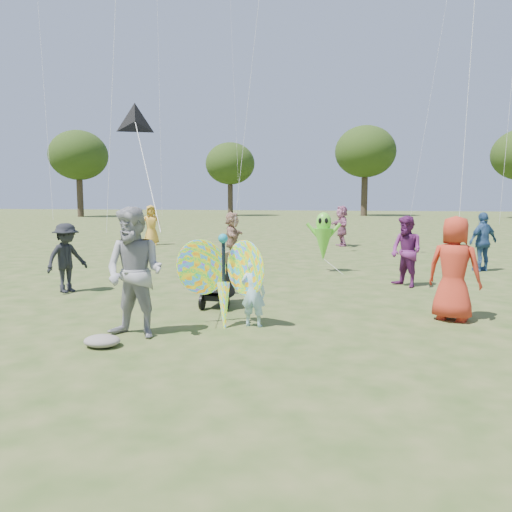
{
  "coord_description": "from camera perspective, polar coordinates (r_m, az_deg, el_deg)",
  "views": [
    {
      "loc": [
        1.64,
        -7.27,
        2.14
      ],
      "look_at": [
        -0.2,
        1.5,
        1.1
      ],
      "focal_mm": 35.0,
      "sensor_mm": 36.0,
      "label": 1
    }
  ],
  "objects": [
    {
      "name": "jogging_stroller",
      "position": [
        9.92,
        -4.17,
        -2.25
      ],
      "size": [
        0.54,
        1.06,
        1.09
      ],
      "rotation": [
        0.0,
        0.0,
        -0.04
      ],
      "color": "black",
      "rests_on": "ground"
    },
    {
      "name": "crowd_d",
      "position": [
        17.08,
        -2.73,
        2.24
      ],
      "size": [
        0.6,
        1.58,
        1.67
      ],
      "primitive_type": "imported",
      "rotation": [
        0.0,
        0.0,
        1.64
      ],
      "color": "tan",
      "rests_on": "ground"
    },
    {
      "name": "child_girl",
      "position": [
        8.34,
        -0.32,
        -4.21
      ],
      "size": [
        0.44,
        0.31,
        1.15
      ],
      "primitive_type": "imported",
      "rotation": [
        0.0,
        0.0,
        3.05
      ],
      "color": "#9ED1E1",
      "rests_on": "ground"
    },
    {
      "name": "crowd_c",
      "position": [
        16.08,
        24.5,
        1.49
      ],
      "size": [
        1.07,
        0.94,
        1.74
      ],
      "primitive_type": "imported",
      "rotation": [
        0.0,
        0.0,
        3.76
      ],
      "color": "#305384",
      "rests_on": "ground"
    },
    {
      "name": "crowd_b",
      "position": [
        12.12,
        -20.84,
        -0.2
      ],
      "size": [
        0.93,
        1.17,
        1.58
      ],
      "primitive_type": "imported",
      "rotation": [
        0.0,
        0.0,
        1.18
      ],
      "color": "black",
      "rests_on": "ground"
    },
    {
      "name": "alien_kite",
      "position": [
        14.59,
        7.7,
        1.97
      ],
      "size": [
        1.12,
        0.69,
        1.74
      ],
      "color": "#61D532",
      "rests_on": "ground"
    },
    {
      "name": "tree_line",
      "position": [
        52.51,
        14.31,
        11.59
      ],
      "size": [
        91.78,
        33.6,
        10.79
      ],
      "color": "#3A2D21",
      "rests_on": "ground"
    },
    {
      "name": "crowd_a",
      "position": [
        9.35,
        21.7,
        -1.34
      ],
      "size": [
        1.06,
        0.89,
        1.84
      ],
      "primitive_type": "imported",
      "rotation": [
        0.0,
        0.0,
        2.74
      ],
      "color": "red",
      "rests_on": "ground"
    },
    {
      "name": "crowd_e",
      "position": [
        12.56,
        16.8,
        0.5
      ],
      "size": [
        1.04,
        1.06,
        1.72
      ],
      "primitive_type": "imported",
      "rotation": [
        0.0,
        0.0,
        5.42
      ],
      "color": "#672261",
      "rests_on": "ground"
    },
    {
      "name": "adult_man",
      "position": [
        7.85,
        -13.7,
        -1.87
      ],
      "size": [
        1.07,
        0.89,
        2.01
      ],
      "primitive_type": "imported",
      "rotation": [
        0.0,
        0.0,
        -0.14
      ],
      "color": "#98969C",
      "rests_on": "ground"
    },
    {
      "name": "crowd_j",
      "position": [
        22.66,
        9.75,
        3.41
      ],
      "size": [
        1.04,
        1.77,
        1.81
      ],
      "primitive_type": "imported",
      "rotation": [
        0.0,
        0.0,
        5.04
      ],
      "color": "#A96085",
      "rests_on": "ground"
    },
    {
      "name": "delta_kite_rig",
      "position": [
        10.41,
        -13.63,
        14.58
      ],
      "size": [
        1.88,
        2.57,
        2.43
      ],
      "color": "black",
      "rests_on": "ground"
    },
    {
      "name": "crowd_g",
      "position": [
        23.37,
        -11.89,
        3.48
      ],
      "size": [
        1.06,
        0.91,
        1.83
      ],
      "primitive_type": "imported",
      "rotation": [
        0.0,
        0.0,
        0.44
      ],
      "color": "gold",
      "rests_on": "ground"
    },
    {
      "name": "ground",
      "position": [
        7.75,
        -0.84,
        -9.41
      ],
      "size": [
        160.0,
        160.0,
        0.0
      ],
      "primitive_type": "plane",
      "color": "#51592B",
      "rests_on": "ground"
    },
    {
      "name": "grey_bag",
      "position": [
        7.66,
        -17.19,
        -9.25
      ],
      "size": [
        0.54,
        0.44,
        0.17
      ],
      "primitive_type": "ellipsoid",
      "color": "gray",
      "rests_on": "ground"
    },
    {
      "name": "butterfly_kite",
      "position": [
        8.38,
        -3.73,
        -2.7
      ],
      "size": [
        1.74,
        0.75,
        1.76
      ],
      "color": "#F03926",
      "rests_on": "ground"
    }
  ]
}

